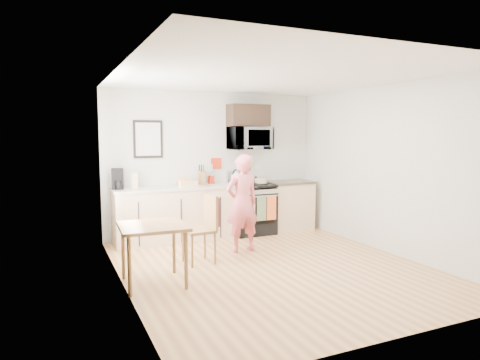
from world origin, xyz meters
name	(u,v)px	position (x,y,z in m)	size (l,w,h in m)	color
floor	(272,267)	(0.00, 0.00, 0.00)	(4.60, 4.60, 0.00)	#A2693E
back_wall	(213,163)	(0.00, 2.30, 1.30)	(4.00, 0.04, 2.60)	beige
front_wall	(401,196)	(0.00, -2.30, 1.30)	(4.00, 0.04, 2.60)	beige
left_wall	(122,180)	(-2.00, 0.00, 1.30)	(0.04, 4.60, 2.60)	beige
right_wall	(387,169)	(2.00, 0.00, 1.30)	(0.04, 4.60, 2.60)	beige
ceiling	(274,76)	(0.00, 0.00, 2.60)	(4.00, 4.60, 0.04)	white
window	(115,156)	(-1.96, 0.80, 1.55)	(0.06, 1.40, 1.50)	silver
cabinet_left	(176,215)	(-0.80, 2.00, 0.45)	(2.10, 0.60, 0.90)	#D0AC85
countertop_left	(176,188)	(-0.80, 2.00, 0.92)	(2.14, 0.64, 0.04)	beige
cabinet_right	(288,206)	(1.43, 2.00, 0.45)	(0.84, 0.60, 0.90)	#D0AC85
countertop_right	(289,182)	(1.43, 2.00, 0.92)	(0.88, 0.64, 0.04)	black
range	(252,210)	(0.63, 1.98, 0.44)	(0.76, 0.70, 1.16)	black
microwave	(249,138)	(0.63, 2.08, 1.76)	(0.76, 0.51, 0.42)	silver
upper_cabinet	(248,115)	(0.63, 2.12, 2.18)	(0.76, 0.35, 0.40)	black
wall_art	(148,139)	(-1.20, 2.28, 1.75)	(0.50, 0.04, 0.65)	black
wall_trivet	(216,163)	(0.05, 2.28, 1.30)	(0.20, 0.02, 0.20)	red
person	(242,203)	(-0.05, 0.91, 0.76)	(0.56, 0.37, 1.53)	#CD384A
dining_table	(153,232)	(-1.65, 0.01, 0.65)	(0.79, 0.79, 0.74)	brown
chair	(207,219)	(-0.73, 0.62, 0.63)	(0.49, 0.44, 0.97)	brown
knife_block	(202,178)	(-0.29, 2.13, 1.06)	(0.11, 0.16, 0.24)	brown
utensil_crock	(211,176)	(-0.08, 2.19, 1.08)	(0.12, 0.12, 0.35)	red
fruit_bowl	(183,183)	(-0.62, 2.18, 0.98)	(0.29, 0.29, 0.11)	white
milk_carton	(135,181)	(-1.48, 2.06, 1.07)	(0.10, 0.10, 0.26)	tan
coffee_maker	(118,179)	(-1.75, 2.09, 1.10)	(0.22, 0.30, 0.34)	black
bread_bag	(188,184)	(-0.64, 1.81, 1.00)	(0.31, 0.14, 0.11)	#DDAE74
cake	(261,182)	(0.79, 1.92, 0.97)	(0.27, 0.27, 0.09)	black
kettle	(237,177)	(0.43, 2.20, 1.04)	(0.21, 0.21, 0.26)	white
pot	(243,182)	(0.38, 1.80, 0.98)	(0.22, 0.37, 0.11)	silver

